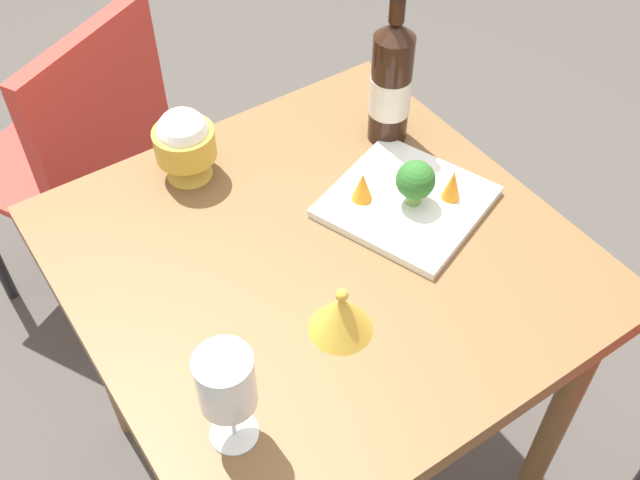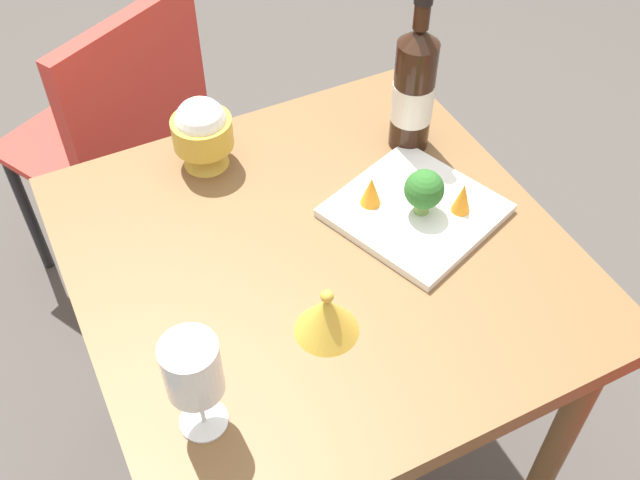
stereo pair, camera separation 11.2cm
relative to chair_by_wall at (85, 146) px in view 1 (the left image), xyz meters
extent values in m
plane|color=#4C4742|center=(-0.16, 0.74, -0.53)|extent=(8.00, 8.00, 0.00)
cube|color=brown|center=(-0.16, 0.74, 0.19)|extent=(0.79, 0.79, 0.04)
cylinder|color=brown|center=(-0.50, 0.40, -0.18)|extent=(0.05, 0.05, 0.70)
cylinder|color=brown|center=(0.17, 0.40, -0.18)|extent=(0.05, 0.05, 0.70)
cylinder|color=brown|center=(-0.50, 1.08, -0.18)|extent=(0.05, 0.05, 0.70)
cube|color=red|center=(0.05, -0.09, -0.09)|extent=(0.54, 0.54, 0.02)
cube|color=red|center=(-0.04, 0.07, 0.12)|extent=(0.37, 0.22, 0.40)
cylinder|color=black|center=(-0.02, -0.32, -0.31)|extent=(0.03, 0.03, 0.43)
cylinder|color=black|center=(0.12, 0.14, -0.31)|extent=(0.03, 0.03, 0.43)
cylinder|color=black|center=(-0.18, -0.02, -0.31)|extent=(0.03, 0.03, 0.43)
cylinder|color=black|center=(-0.44, 0.56, 0.32)|extent=(0.07, 0.08, 0.22)
cone|color=black|center=(-0.44, 0.56, 0.45)|extent=(0.07, 0.08, 0.03)
cylinder|color=black|center=(-0.44, 0.56, 0.50)|extent=(0.03, 0.03, 0.07)
cylinder|color=silver|center=(-0.44, 0.56, 0.31)|extent=(0.08, 0.08, 0.08)
cylinder|color=white|center=(0.12, 0.95, 0.22)|extent=(0.07, 0.07, 0.00)
cylinder|color=white|center=(0.12, 0.95, 0.26)|extent=(0.01, 0.01, 0.08)
cylinder|color=white|center=(0.12, 0.95, 0.35)|extent=(0.08, 0.08, 0.09)
cone|color=gold|center=(-0.07, 0.45, 0.24)|extent=(0.08, 0.08, 0.04)
cylinder|color=gold|center=(-0.07, 0.45, 0.29)|extent=(0.11, 0.11, 0.05)
sphere|color=white|center=(-0.07, 0.45, 0.31)|extent=(0.09, 0.09, 0.09)
cone|color=gold|center=(-0.10, 0.89, 0.25)|extent=(0.10, 0.10, 0.07)
sphere|color=gold|center=(-0.10, 0.89, 0.30)|extent=(0.02, 0.02, 0.02)
cube|color=white|center=(-0.35, 0.73, 0.22)|extent=(0.32, 0.32, 0.02)
cylinder|color=#729E4C|center=(-0.36, 0.75, 0.24)|extent=(0.03, 0.03, 0.03)
sphere|color=#2D6B28|center=(-0.36, 0.75, 0.28)|extent=(0.07, 0.07, 0.07)
cone|color=orange|center=(-0.42, 0.77, 0.26)|extent=(0.03, 0.03, 0.06)
cone|color=orange|center=(-0.29, 0.69, 0.26)|extent=(0.04, 0.04, 0.06)
camera|label=1|loc=(0.30, 1.43, 1.15)|focal=42.25mm
camera|label=2|loc=(0.21, 1.48, 1.15)|focal=42.25mm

